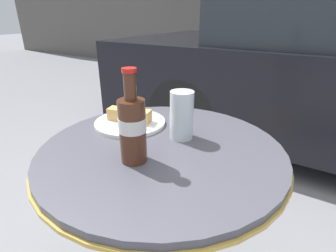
# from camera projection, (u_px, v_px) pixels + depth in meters

# --- Properties ---
(bistro_table) EXTENTS (0.70, 0.70, 0.72)m
(bistro_table) POSITION_uv_depth(u_px,v_px,m) (162.00, 198.00, 0.82)
(bistro_table) COLOR gold
(bistro_table) RESTS_ON ground_plane
(cola_bottle_left) EXTENTS (0.07, 0.07, 0.24)m
(cola_bottle_left) POSITION_uv_depth(u_px,v_px,m) (132.00, 127.00, 0.64)
(cola_bottle_left) COLOR #4C2819
(cola_bottle_left) RESTS_ON bistro_table
(drinking_glass) EXTENTS (0.07, 0.07, 0.14)m
(drinking_glass) POSITION_uv_depth(u_px,v_px,m) (182.00, 117.00, 0.78)
(drinking_glass) COLOR #C68923
(drinking_glass) RESTS_ON bistro_table
(lunch_plate_near) EXTENTS (0.24, 0.24, 0.05)m
(lunch_plate_near) POSITION_uv_depth(u_px,v_px,m) (130.00, 121.00, 0.89)
(lunch_plate_near) COLOR white
(lunch_plate_near) RESTS_ON bistro_table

